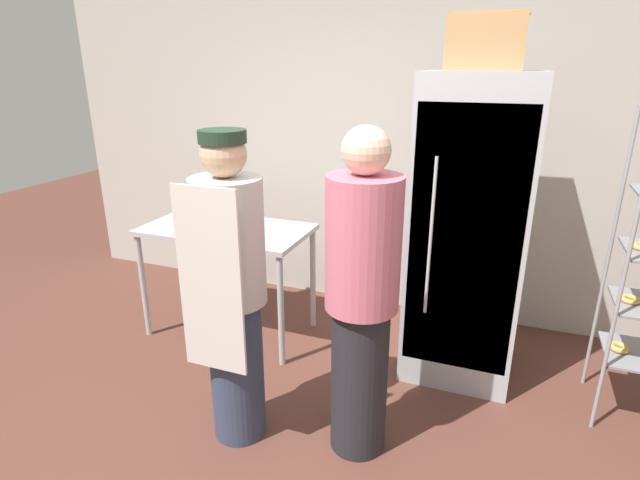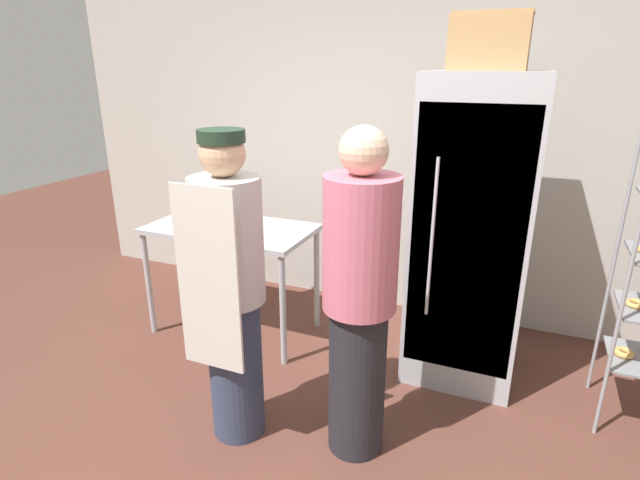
{
  "view_description": "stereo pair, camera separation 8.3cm",
  "coord_description": "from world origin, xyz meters",
  "px_view_note": "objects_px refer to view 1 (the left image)",
  "views": [
    {
      "loc": [
        0.78,
        -1.72,
        2.01
      ],
      "look_at": [
        -0.16,
        0.75,
        1.08
      ],
      "focal_mm": 28.0,
      "sensor_mm": 36.0,
      "label": 1
    },
    {
      "loc": [
        0.86,
        -1.68,
        2.01
      ],
      "look_at": [
        -0.16,
        0.75,
        1.08
      ],
      "focal_mm": 28.0,
      "sensor_mm": 36.0,
      "label": 2
    }
  ],
  "objects_px": {
    "donut_box": "(209,227)",
    "person_baker": "(232,290)",
    "person_customer": "(362,299)",
    "refrigerator": "(469,232)",
    "blender_pitcher": "(222,201)",
    "cardboard_storage_box": "(486,42)"
  },
  "relations": [
    {
      "from": "blender_pitcher",
      "to": "person_customer",
      "type": "relative_size",
      "value": 0.17
    },
    {
      "from": "cardboard_storage_box",
      "to": "person_baker",
      "type": "bearing_deg",
      "value": -134.51
    },
    {
      "from": "cardboard_storage_box",
      "to": "person_customer",
      "type": "xyz_separation_m",
      "value": [
        -0.41,
        -0.95,
        -1.23
      ]
    },
    {
      "from": "refrigerator",
      "to": "donut_box",
      "type": "distance_m",
      "value": 1.8
    },
    {
      "from": "blender_pitcher",
      "to": "donut_box",
      "type": "bearing_deg",
      "value": -73.14
    },
    {
      "from": "refrigerator",
      "to": "person_customer",
      "type": "height_order",
      "value": "refrigerator"
    },
    {
      "from": "person_baker",
      "to": "person_customer",
      "type": "bearing_deg",
      "value": 12.6
    },
    {
      "from": "donut_box",
      "to": "person_baker",
      "type": "bearing_deg",
      "value": -51.05
    },
    {
      "from": "donut_box",
      "to": "cardboard_storage_box",
      "type": "relative_size",
      "value": 0.63
    },
    {
      "from": "blender_pitcher",
      "to": "refrigerator",
      "type": "bearing_deg",
      "value": -2.37
    },
    {
      "from": "cardboard_storage_box",
      "to": "refrigerator",
      "type": "bearing_deg",
      "value": 80.22
    },
    {
      "from": "person_baker",
      "to": "blender_pitcher",
      "type": "bearing_deg",
      "value": 123.21
    },
    {
      "from": "cardboard_storage_box",
      "to": "person_baker",
      "type": "relative_size",
      "value": 0.25
    },
    {
      "from": "refrigerator",
      "to": "blender_pitcher",
      "type": "xyz_separation_m",
      "value": [
        -1.89,
        0.08,
        0.01
      ]
    },
    {
      "from": "person_baker",
      "to": "person_customer",
      "type": "height_order",
      "value": "person_customer"
    },
    {
      "from": "blender_pitcher",
      "to": "person_customer",
      "type": "distance_m",
      "value": 1.82
    },
    {
      "from": "refrigerator",
      "to": "cardboard_storage_box",
      "type": "relative_size",
      "value": 4.66
    },
    {
      "from": "refrigerator",
      "to": "cardboard_storage_box",
      "type": "height_order",
      "value": "cardboard_storage_box"
    },
    {
      "from": "person_customer",
      "to": "person_baker",
      "type": "bearing_deg",
      "value": -167.4
    },
    {
      "from": "cardboard_storage_box",
      "to": "person_baker",
      "type": "height_order",
      "value": "cardboard_storage_box"
    },
    {
      "from": "person_baker",
      "to": "person_customer",
      "type": "relative_size",
      "value": 0.98
    },
    {
      "from": "blender_pitcher",
      "to": "person_baker",
      "type": "distance_m",
      "value": 1.47
    }
  ]
}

